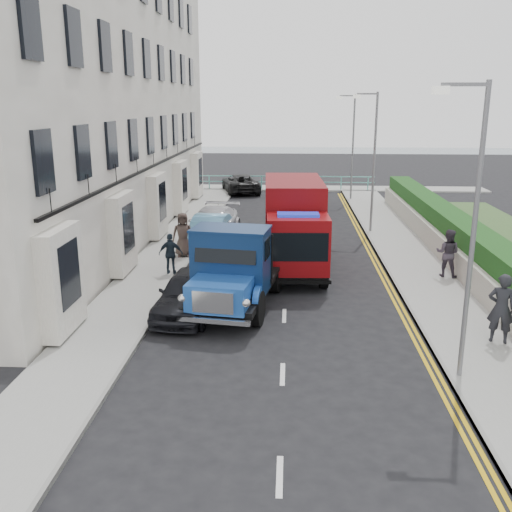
{
  "coord_description": "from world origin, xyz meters",
  "views": [
    {
      "loc": [
        0.09,
        -14.9,
        6.56
      ],
      "look_at": [
        -1.01,
        4.01,
        1.4
      ],
      "focal_mm": 40.0,
      "sensor_mm": 36.0,
      "label": 1
    }
  ],
  "objects_px": {
    "lamp_far": "(351,141)",
    "red_lorry": "(294,223)",
    "parked_car_front": "(189,293)",
    "lamp_near": "(470,218)",
    "pedestrian_east_near": "(501,308)",
    "bedford_lorry": "(233,274)",
    "lamp_mid": "(372,154)"
  },
  "relations": [
    {
      "from": "lamp_mid",
      "to": "lamp_far",
      "type": "xyz_separation_m",
      "value": [
        0.0,
        10.0,
        0.0
      ]
    },
    {
      "from": "lamp_far",
      "to": "parked_car_front",
      "type": "distance_m",
      "value": 23.37
    },
    {
      "from": "lamp_far",
      "to": "parked_car_front",
      "type": "relative_size",
      "value": 1.69
    },
    {
      "from": "parked_car_front",
      "to": "pedestrian_east_near",
      "type": "distance_m",
      "value": 9.14
    },
    {
      "from": "red_lorry",
      "to": "lamp_near",
      "type": "bearing_deg",
      "value": -70.28
    },
    {
      "from": "pedestrian_east_near",
      "to": "bedford_lorry",
      "type": "bearing_deg",
      "value": 0.43
    },
    {
      "from": "lamp_near",
      "to": "parked_car_front",
      "type": "xyz_separation_m",
      "value": [
        -7.18,
        4.01,
        -3.29
      ]
    },
    {
      "from": "lamp_near",
      "to": "lamp_mid",
      "type": "distance_m",
      "value": 16.0
    },
    {
      "from": "bedford_lorry",
      "to": "parked_car_front",
      "type": "xyz_separation_m",
      "value": [
        -1.36,
        -0.25,
        -0.57
      ]
    },
    {
      "from": "parked_car_front",
      "to": "bedford_lorry",
      "type": "bearing_deg",
      "value": 16.16
    },
    {
      "from": "lamp_far",
      "to": "red_lorry",
      "type": "relative_size",
      "value": 1.04
    },
    {
      "from": "lamp_mid",
      "to": "lamp_near",
      "type": "bearing_deg",
      "value": -90.0
    },
    {
      "from": "pedestrian_east_near",
      "to": "lamp_far",
      "type": "bearing_deg",
      "value": -69.33
    },
    {
      "from": "bedford_lorry",
      "to": "lamp_far",
      "type": "bearing_deg",
      "value": 83.61
    },
    {
      "from": "parked_car_front",
      "to": "pedestrian_east_near",
      "type": "bearing_deg",
      "value": -6.44
    },
    {
      "from": "lamp_mid",
      "to": "bedford_lorry",
      "type": "bearing_deg",
      "value": -116.4
    },
    {
      "from": "red_lorry",
      "to": "pedestrian_east_near",
      "type": "xyz_separation_m",
      "value": [
        5.61,
        -7.43,
        -0.75
      ]
    },
    {
      "from": "bedford_lorry",
      "to": "pedestrian_east_near",
      "type": "xyz_separation_m",
      "value": [
        7.57,
        -2.18,
        -0.17
      ]
    },
    {
      "from": "red_lorry",
      "to": "parked_car_front",
      "type": "height_order",
      "value": "red_lorry"
    },
    {
      "from": "lamp_mid",
      "to": "lamp_far",
      "type": "height_order",
      "value": "same"
    },
    {
      "from": "red_lorry",
      "to": "lamp_far",
      "type": "bearing_deg",
      "value": 74.39
    },
    {
      "from": "lamp_mid",
      "to": "pedestrian_east_near",
      "type": "distance_m",
      "value": 14.33
    },
    {
      "from": "lamp_near",
      "to": "pedestrian_east_near",
      "type": "distance_m",
      "value": 3.97
    },
    {
      "from": "parked_car_front",
      "to": "pedestrian_east_near",
      "type": "height_order",
      "value": "pedestrian_east_near"
    },
    {
      "from": "bedford_lorry",
      "to": "parked_car_front",
      "type": "height_order",
      "value": "bedford_lorry"
    },
    {
      "from": "lamp_near",
      "to": "lamp_far",
      "type": "height_order",
      "value": "same"
    },
    {
      "from": "bedford_lorry",
      "to": "pedestrian_east_near",
      "type": "height_order",
      "value": "bedford_lorry"
    },
    {
      "from": "parked_car_front",
      "to": "red_lorry",
      "type": "bearing_deg",
      "value": 64.65
    },
    {
      "from": "lamp_far",
      "to": "parked_car_front",
      "type": "xyz_separation_m",
      "value": [
        -7.18,
        -21.99,
        -3.29
      ]
    },
    {
      "from": "bedford_lorry",
      "to": "parked_car_front",
      "type": "bearing_deg",
      "value": -160.99
    },
    {
      "from": "lamp_near",
      "to": "red_lorry",
      "type": "height_order",
      "value": "lamp_near"
    },
    {
      "from": "lamp_near",
      "to": "bedford_lorry",
      "type": "distance_m",
      "value": 7.72
    }
  ]
}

